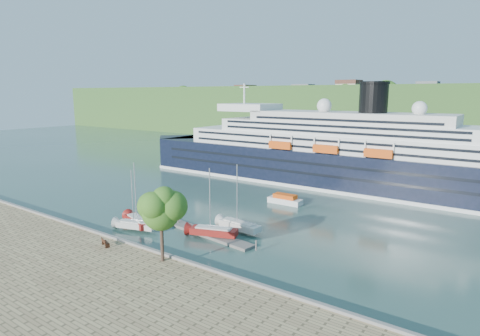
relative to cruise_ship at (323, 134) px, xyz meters
name	(u,v)px	position (x,y,z in m)	size (l,w,h in m)	color
ground	(124,248)	(-5.62, -52.09, -11.61)	(400.00, 400.00, 0.00)	#284841
far_hillside	(402,114)	(-5.62, 92.91, 0.39)	(400.00, 50.00, 24.00)	#2D5823
quay_coping	(122,240)	(-5.62, -52.29, -10.46)	(220.00, 0.50, 0.30)	slate
cruise_ship	(323,134)	(0.00, 0.00, 0.00)	(103.43, 15.06, 23.23)	black
park_bench	(106,242)	(-5.89, -54.65, -10.04)	(1.78, 0.73, 1.14)	#432313
promenade_tree	(161,221)	(3.60, -53.59, -5.62)	(6.04, 6.04, 10.00)	#32671B
floating_pontoon	(204,233)	(-0.20, -41.53, -11.41)	(18.33, 2.24, 0.41)	slate
sailboat_white_near	(135,202)	(-9.55, -46.46, -7.12)	(6.96, 1.93, 8.99)	silver
sailboat_red	(213,205)	(2.05, -42.03, -6.70)	(7.61, 2.12, 9.84)	maroon
sailboat_white_far	(240,201)	(3.61, -37.72, -6.68)	(7.64, 2.12, 9.87)	silver
tender_launch	(285,199)	(1.40, -19.75, -10.70)	(6.63, 2.27, 1.83)	#E94D0D
sailboat_extra	(137,197)	(-10.58, -45.28, -6.72)	(7.57, 2.10, 9.78)	maroon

